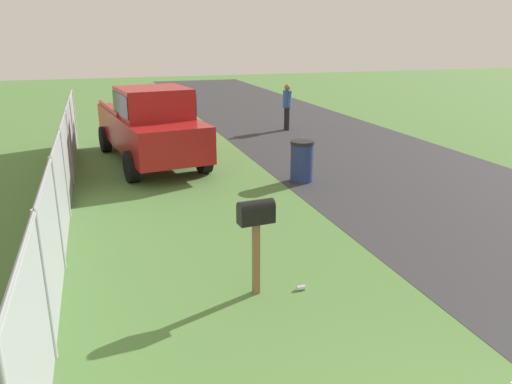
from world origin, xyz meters
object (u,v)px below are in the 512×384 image
object	(u,v)px
pickup_truck	(150,123)
trash_bin	(302,161)
pedestrian	(287,104)
mailbox	(256,220)

from	to	relation	value
pickup_truck	trash_bin	size ratio (longest dim) A/B	5.63
pickup_truck	pedestrian	world-z (taller)	pickup_truck
mailbox	pedestrian	size ratio (longest dim) A/B	0.82
trash_bin	pedestrian	bearing A→B (deg)	-17.90
trash_bin	pedestrian	world-z (taller)	pedestrian
mailbox	pickup_truck	xyz separation A→B (m)	(7.74, 0.53, 0.03)
mailbox	trash_bin	bearing A→B (deg)	-34.25
pickup_truck	trash_bin	xyz separation A→B (m)	(-2.90, -3.22, -0.61)
pickup_truck	trash_bin	world-z (taller)	pickup_truck
mailbox	pedestrian	world-z (taller)	pedestrian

